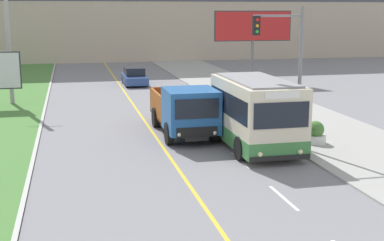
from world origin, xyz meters
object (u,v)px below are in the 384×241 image
at_px(traffic_light_mast, 287,60).
at_px(planter_round_near, 315,134).
at_px(billboard_large, 253,28).
at_px(planter_round_second, 281,117).
at_px(city_bus, 256,114).
at_px(car_distant, 134,76).
at_px(utility_pole_far, 7,23).
at_px(dump_truck, 187,112).

bearing_deg(traffic_light_mast, planter_round_near, 13.90).
bearing_deg(billboard_large, planter_round_second, -103.98).
bearing_deg(planter_round_second, billboard_large, 76.02).
distance_m(billboard_large, planter_round_second, 17.29).
distance_m(planter_round_near, planter_round_second, 3.68).
distance_m(city_bus, traffic_light_mast, 2.69).
bearing_deg(car_distant, utility_pole_far, -140.39).
xyz_separation_m(utility_pole_far, traffic_light_mast, (12.91, -14.89, -1.32)).
relative_size(car_distant, utility_pole_far, 0.41).
xyz_separation_m(billboard_large, planter_round_near, (-3.86, -19.98, -4.09)).
height_order(billboard_large, planter_round_second, billboard_large).
height_order(car_distant, planter_round_second, car_distant).
xyz_separation_m(traffic_light_mast, planter_round_second, (1.50, 4.09, -3.38)).
bearing_deg(planter_round_second, traffic_light_mast, -110.08).
xyz_separation_m(billboard_large, planter_round_second, (-4.06, -16.31, -4.05)).
distance_m(utility_pole_far, planter_round_near, 21.10).
bearing_deg(planter_round_second, planter_round_near, -86.91).
relative_size(city_bus, traffic_light_mast, 0.96).
relative_size(car_distant, planter_round_near, 4.14).
height_order(city_bus, car_distant, city_bus).
height_order(traffic_light_mast, billboard_large, traffic_light_mast).
height_order(city_bus, billboard_large, billboard_large).
height_order(car_distant, planter_round_near, car_distant).
xyz_separation_m(city_bus, car_distant, (-2.75, 21.93, -0.90)).
bearing_deg(utility_pole_far, car_distant, 39.61).
bearing_deg(billboard_large, utility_pole_far, -163.40).
bearing_deg(city_bus, dump_truck, 133.16).
height_order(dump_truck, planter_round_second, dump_truck).
height_order(car_distant, billboard_large, billboard_large).
distance_m(utility_pole_far, traffic_light_mast, 19.75).
height_order(city_bus, dump_truck, city_bus).
height_order(dump_truck, traffic_light_mast, traffic_light_mast).
bearing_deg(planter_round_near, traffic_light_mast, -166.10).
distance_m(traffic_light_mast, planter_round_second, 5.52).
bearing_deg(planter_round_near, city_bus, -178.78).
bearing_deg(traffic_light_mast, car_distant, 100.12).
xyz_separation_m(dump_truck, planter_round_second, (5.26, 1.04, -0.71)).
bearing_deg(dump_truck, planter_round_near, -25.79).
bearing_deg(billboard_large, city_bus, -108.71).
relative_size(city_bus, planter_round_second, 5.29).
bearing_deg(city_bus, car_distant, 97.14).
height_order(billboard_large, planter_round_near, billboard_large).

